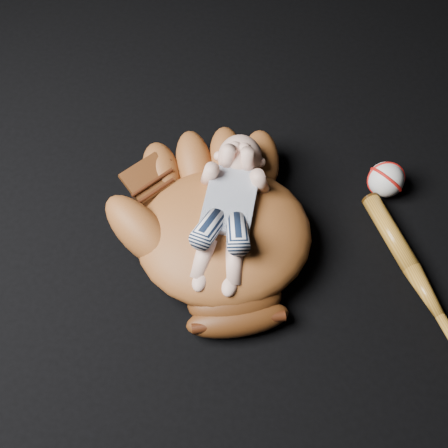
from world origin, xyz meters
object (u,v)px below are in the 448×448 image
object	(u,v)px
newborn_baby	(228,212)
baseball_bat	(417,278)
baseball	(386,180)
baseball_glove	(224,230)

from	to	relation	value
newborn_baby	baseball_bat	xyz separation A→B (m)	(0.41, -0.05, -0.11)
baseball	baseball_bat	bearing A→B (deg)	-75.19
baseball_bat	baseball	xyz separation A→B (m)	(-0.06, 0.24, 0.02)
baseball_bat	baseball	bearing A→B (deg)	104.81
baseball_bat	baseball	world-z (taller)	baseball
baseball	newborn_baby	bearing A→B (deg)	-150.90
baseball_glove	baseball_bat	bearing A→B (deg)	-20.12
baseball_glove	baseball	bearing A→B (deg)	14.55
newborn_baby	baseball_bat	size ratio (longest dim) A/B	0.84
baseball_glove	newborn_baby	bearing A→B (deg)	46.75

